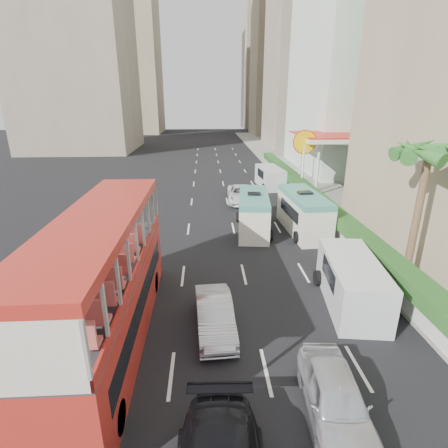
{
  "coord_description": "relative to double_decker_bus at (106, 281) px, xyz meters",
  "views": [
    {
      "loc": [
        -2.34,
        -11.37,
        8.72
      ],
      "look_at": [
        -1.5,
        4.0,
        3.2
      ],
      "focal_mm": 28.0,
      "sensor_mm": 36.0,
      "label": 1
    }
  ],
  "objects": [
    {
      "name": "ground_plane",
      "position": [
        6.0,
        0.0,
        -2.53
      ],
      "size": [
        200.0,
        200.0,
        0.0
      ],
      "primitive_type": "plane",
      "color": "black",
      "rests_on": "ground"
    },
    {
      "name": "double_decker_bus",
      "position": [
        0.0,
        0.0,
        0.0
      ],
      "size": [
        2.5,
        11.0,
        5.06
      ],
      "primitive_type": "cube",
      "color": "red",
      "rests_on": "ground"
    },
    {
      "name": "car_silver_lane_a",
      "position": [
        3.94,
        0.41,
        -2.53
      ],
      "size": [
        1.65,
        4.11,
        1.33
      ],
      "primitive_type": "imported",
      "rotation": [
        0.0,
        0.0,
        0.06
      ],
      "color": "silver",
      "rests_on": "ground"
    },
    {
      "name": "car_silver_lane_b",
      "position": [
        7.26,
        -3.88,
        -2.53
      ],
      "size": [
        1.94,
        4.24,
        1.41
      ],
      "primitive_type": "imported",
      "rotation": [
        0.0,
        0.0,
        -0.07
      ],
      "color": "silver",
      "rests_on": "ground"
    },
    {
      "name": "van_asset",
      "position": [
        6.84,
        18.79,
        -2.53
      ],
      "size": [
        2.54,
        5.15,
        1.4
      ],
      "primitive_type": "imported",
      "rotation": [
        0.0,
        0.0,
        -0.04
      ],
      "color": "silver",
      "rests_on": "ground"
    },
    {
      "name": "minibus_near",
      "position": [
        6.96,
        11.5,
        -1.24
      ],
      "size": [
        2.58,
        6.01,
        2.59
      ],
      "primitive_type": "cube",
      "rotation": [
        0.0,
        0.0,
        -0.11
      ],
      "color": "silver",
      "rests_on": "ground"
    },
    {
      "name": "minibus_far",
      "position": [
        10.35,
        11.13,
        -1.18
      ],
      "size": [
        2.39,
        6.21,
        2.7
      ],
      "primitive_type": "cube",
      "rotation": [
        0.0,
        0.0,
        0.06
      ],
      "color": "silver",
      "rests_on": "ground"
    },
    {
      "name": "panel_van_near",
      "position": [
        10.08,
        2.03,
        -1.48
      ],
      "size": [
        2.76,
        5.46,
        2.09
      ],
      "primitive_type": "cube",
      "rotation": [
        0.0,
        0.0,
        -0.13
      ],
      "color": "silver",
      "rests_on": "ground"
    },
    {
      "name": "panel_van_far",
      "position": [
        10.42,
        24.29,
        -1.51
      ],
      "size": [
        2.49,
        5.25,
        2.03
      ],
      "primitive_type": "cube",
      "rotation": [
        0.0,
        0.0,
        0.09
      ],
      "color": "silver",
      "rests_on": "ground"
    },
    {
      "name": "sidewalk",
      "position": [
        15.0,
        25.0,
        -2.44
      ],
      "size": [
        6.0,
        120.0,
        0.18
      ],
      "primitive_type": "cube",
      "color": "#99968C",
      "rests_on": "ground"
    },
    {
      "name": "kerb_wall",
      "position": [
        12.2,
        14.0,
        -1.85
      ],
      "size": [
        0.3,
        44.0,
        1.0
      ],
      "primitive_type": "cube",
      "color": "silver",
      "rests_on": "sidewalk"
    },
    {
      "name": "hedge",
      "position": [
        12.2,
        14.0,
        -1.0
      ],
      "size": [
        1.1,
        44.0,
        0.7
      ],
      "primitive_type": "cube",
      "color": "#2D6626",
      "rests_on": "kerb_wall"
    },
    {
      "name": "palm_tree",
      "position": [
        13.8,
        4.0,
        0.85
      ],
      "size": [
        0.36,
        0.36,
        6.4
      ],
      "primitive_type": "cylinder",
      "color": "brown",
      "rests_on": "sidewalk"
    },
    {
      "name": "shell_station",
      "position": [
        16.0,
        23.0,
        0.22
      ],
      "size": [
        6.5,
        8.0,
        5.5
      ],
      "primitive_type": "cube",
      "color": "silver",
      "rests_on": "ground"
    },
    {
      "name": "tower_mid",
      "position": [
        24.0,
        58.0,
        22.47
      ],
      "size": [
        16.0,
        16.0,
        50.0
      ],
      "primitive_type": "cube",
      "color": "gray",
      "rests_on": "ground"
    },
    {
      "name": "tower_far_a",
      "position": [
        23.0,
        82.0,
        19.47
      ],
      "size": [
        14.0,
        14.0,
        44.0
      ],
      "primitive_type": "cube",
      "color": "tan",
      "rests_on": "ground"
    },
    {
      "name": "tower_far_b",
      "position": [
        23.0,
        104.0,
        17.47
      ],
      "size": [
        14.0,
        14.0,
        40.0
      ],
      "primitive_type": "cube",
      "color": "gray",
      "rests_on": "ground"
    },
    {
      "name": "tower_left_b",
      "position": [
        -16.0,
        90.0,
        20.47
      ],
      "size": [
        16.0,
        16.0,
        46.0
      ],
      "primitive_type": "cube",
      "color": "tan",
      "rests_on": "ground"
    }
  ]
}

